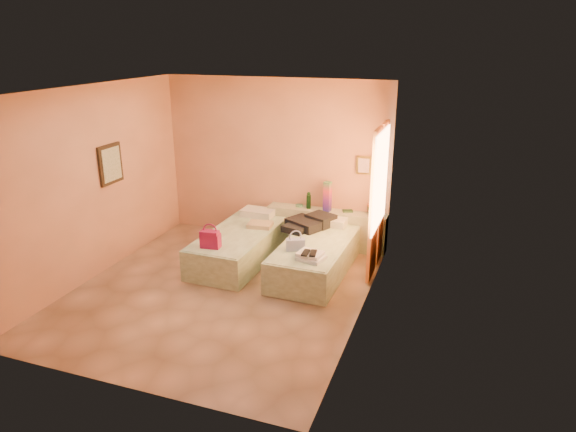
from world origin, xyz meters
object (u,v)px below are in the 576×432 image
water_bottle (309,201)px  green_book (348,211)px  towel_stack (311,256)px  bed_left (239,246)px  flower_vase (373,208)px  bed_right (316,257)px  headboard_ledge (326,228)px  magenta_handbag (210,239)px  blue_handbag (295,245)px

water_bottle → green_book: water_bottle is taller
green_book → towel_stack: (-0.10, -1.76, -0.11)m
bed_left → flower_vase: 2.25m
green_book → towel_stack: size_ratio=0.47×
flower_vase → bed_right: bearing=-122.3°
headboard_ledge → water_bottle: water_bottle is taller
green_book → magenta_handbag: (-1.62, -1.83, -0.03)m
bed_left → flower_vase: (1.93, 1.03, 0.54)m
bed_right → towel_stack: towel_stack is taller
towel_stack → green_book: bearing=86.7°
headboard_ledge → bed_left: size_ratio=1.02×
bed_right → magenta_handbag: bearing=-151.1°
bed_right → green_book: 1.20m
flower_vase → blue_handbag: size_ratio=1.02×
bed_right → flower_vase: (0.65, 1.03, 0.54)m
magenta_handbag → blue_handbag: magenta_handbag is taller
bed_left → towel_stack: size_ratio=5.71×
water_bottle → towel_stack: size_ratio=0.78×
green_book → flower_vase: 0.45m
headboard_ledge → flower_vase: bearing=-1.1°
flower_vase → towel_stack: (-0.53, -1.69, -0.24)m
bed_left → bed_right: same height
green_book → magenta_handbag: bearing=-153.9°
flower_vase → towel_stack: bearing=-107.4°
bed_right → bed_left: bearing=-178.6°
green_book → magenta_handbag: 2.44m
bed_left → green_book: (1.50, 1.10, 0.41)m
bed_left → towel_stack: 1.57m
bed_right → blue_handbag: blue_handbag is taller
headboard_ledge → magenta_handbag: (-1.27, -1.78, 0.31)m
headboard_ledge → magenta_handbag: 2.21m
bed_left → blue_handbag: 1.21m
water_bottle → flower_vase: same height
bed_right → green_book: bearing=79.8°
bed_left → water_bottle: size_ratio=7.31×
bed_left → flower_vase: size_ratio=7.31×
towel_stack → magenta_handbag: bearing=-177.3°
towel_stack → bed_left: bearing=154.9°
blue_handbag → bed_left: bearing=136.2°
headboard_ledge → bed_right: headboard_ledge is taller
water_bottle → bed_right: bearing=-67.0°
headboard_ledge → bed_left: (-1.15, -1.05, -0.08)m
water_bottle → flower_vase: size_ratio=1.00×
flower_vase → towel_stack: flower_vase is taller
headboard_ledge → flower_vase: flower_vase is taller
magenta_handbag → flower_vase: bearing=34.7°
magenta_handbag → water_bottle: bearing=55.9°
blue_handbag → water_bottle: bearing=77.0°
bed_right → towel_stack: size_ratio=5.71×
towel_stack → bed_right: bearing=100.6°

